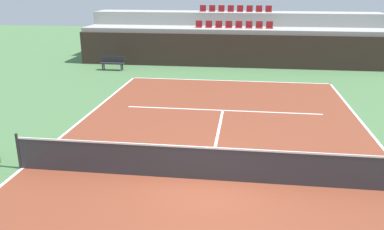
{
  "coord_description": "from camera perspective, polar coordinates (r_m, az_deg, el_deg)",
  "views": [
    {
      "loc": [
        0.88,
        -9.84,
        5.11
      ],
      "look_at": [
        -0.73,
        2.0,
        1.2
      ],
      "focal_mm": 37.45,
      "sensor_mm": 36.0,
      "label": 1
    }
  ],
  "objects": [
    {
      "name": "ground_plane",
      "position": [
        11.13,
        2.35,
        -9.24
      ],
      "size": [
        80.0,
        80.0,
        0.0
      ],
      "primitive_type": "plane",
      "color": "#477042"
    },
    {
      "name": "court_surface",
      "position": [
        11.13,
        2.35,
        -9.22
      ],
      "size": [
        11.0,
        24.0,
        0.01
      ],
      "primitive_type": "cube",
      "color": "brown",
      "rests_on": "ground_plane"
    },
    {
      "name": "baseline_far",
      "position": [
        22.4,
        5.28,
        4.89
      ],
      "size": [
        11.0,
        0.1,
        0.0
      ],
      "primitive_type": "cube",
      "color": "white",
      "rests_on": "court_surface"
    },
    {
      "name": "sideline_left",
      "position": [
        12.77,
        -22.99,
        -6.97
      ],
      "size": [
        0.1,
        24.0,
        0.0
      ],
      "primitive_type": "cube",
      "color": "white",
      "rests_on": "court_surface"
    },
    {
      "name": "service_line_far",
      "position": [
        17.05,
        4.4,
        0.67
      ],
      "size": [
        8.26,
        0.1,
        0.0
      ],
      "primitive_type": "cube",
      "color": "white",
      "rests_on": "court_surface"
    },
    {
      "name": "centre_service_line",
      "position": [
        14.03,
        3.6,
        -3.22
      ],
      "size": [
        0.1,
        6.4,
        0.0
      ],
      "primitive_type": "cube",
      "color": "white",
      "rests_on": "court_surface"
    },
    {
      "name": "back_wall",
      "position": [
        26.0,
        5.75,
        9.06
      ],
      "size": [
        20.13,
        0.3,
        2.11
      ],
      "primitive_type": "cube",
      "color": "#33231E",
      "rests_on": "ground_plane"
    },
    {
      "name": "stands_tier_lower",
      "position": [
        27.32,
        5.87,
        9.76
      ],
      "size": [
        20.13,
        2.4,
        2.36
      ],
      "primitive_type": "cube",
      "color": "#9E9E99",
      "rests_on": "ground_plane"
    },
    {
      "name": "stands_tier_upper",
      "position": [
        29.64,
        6.07,
        11.27
      ],
      "size": [
        20.13,
        2.4,
        3.25
      ],
      "primitive_type": "cube",
      "color": "#9E9E99",
      "rests_on": "ground_plane"
    },
    {
      "name": "seating_row_lower",
      "position": [
        27.26,
        5.97,
        12.51
      ],
      "size": [
        5.1,
        0.44,
        0.44
      ],
      "color": "maroon",
      "rests_on": "stands_tier_lower"
    },
    {
      "name": "seating_row_upper",
      "position": [
        29.58,
        6.2,
        14.66
      ],
      "size": [
        5.1,
        0.44,
        0.44
      ],
      "color": "maroon",
      "rests_on": "stands_tier_upper"
    },
    {
      "name": "tennis_net",
      "position": [
        10.9,
        2.38,
        -6.87
      ],
      "size": [
        11.08,
        0.08,
        1.07
      ],
      "color": "black",
      "rests_on": "court_surface"
    },
    {
      "name": "player_bench",
      "position": [
        25.58,
        -11.24,
        7.42
      ],
      "size": [
        1.5,
        0.4,
        0.85
      ],
      "color": "#232328",
      "rests_on": "ground_plane"
    }
  ]
}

